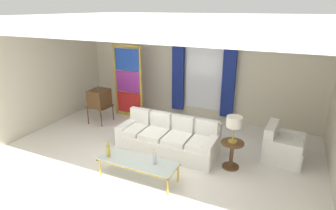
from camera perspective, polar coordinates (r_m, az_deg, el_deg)
The scene contains 15 objects.
ground_plane at distance 6.27m, azimuth -3.95°, elevation -11.56°, with size 16.00×16.00×0.00m, color white.
wall_rear at distance 8.36m, azimuth 5.88°, elevation 7.51°, with size 8.00×0.12×3.00m, color beige.
wall_left at distance 8.39m, azimuth -24.82°, elevation 5.83°, with size 0.12×7.00×3.00m, color beige.
ceiling_slab at distance 6.08m, azimuth -0.89°, elevation 17.54°, with size 8.00×7.60×0.04m, color white.
curtained_window at distance 8.08m, azimuth 7.30°, elevation 8.77°, with size 2.00×0.17×2.70m.
couch_white_long at distance 6.58m, azimuth 0.17°, elevation -6.89°, with size 2.35×0.95×0.86m.
coffee_table at distance 5.54m, azimuth -6.22°, elevation -11.66°, with size 1.58×0.56×0.41m.
bottle_blue_decanter at distance 5.69m, azimuth -12.24°, elevation -9.15°, with size 0.07×0.07×0.34m.
bottle_crystal_tall at distance 5.33m, azimuth -2.77°, elevation -10.81°, with size 0.07×0.07×0.34m.
vintage_tv at distance 8.25m, azimuth -14.00°, elevation 1.29°, with size 0.62×0.60×1.35m.
armchair_white at distance 6.71m, azimuth 22.33°, elevation -8.12°, with size 0.88×0.88×0.80m.
stained_glass_divider at distance 8.47m, azimuth -8.25°, elevation 4.49°, with size 0.95×0.05×2.20m.
peacock_figurine at distance 8.16m, azimuth -6.40°, elevation -2.25°, with size 0.44×0.60×0.50m.
round_side_table at distance 6.03m, azimuth 13.00°, elevation -9.51°, with size 0.48×0.48×0.59m.
table_lamp_brass at distance 5.74m, azimuth 13.51°, elevation -3.63°, with size 0.32×0.32×0.57m.
Camera 1 is at (2.61, -4.69, 3.25)m, focal length 29.53 mm.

